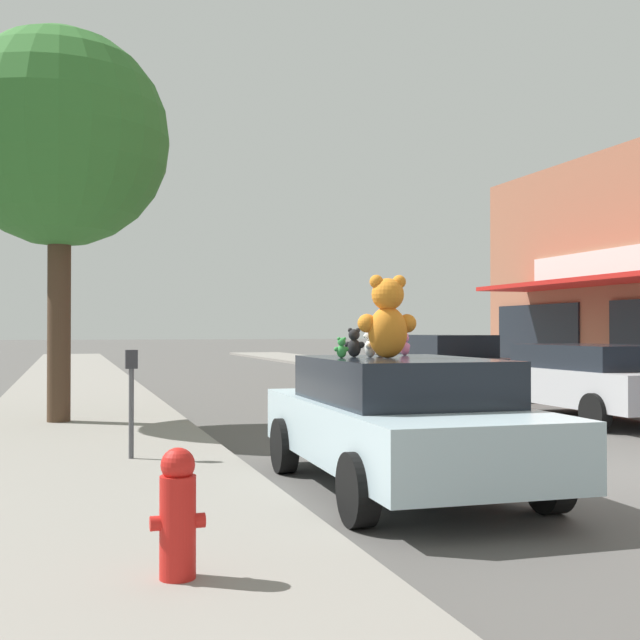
# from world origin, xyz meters

# --- Properties ---
(ground_plane) EXTENTS (260.00, 260.00, 0.00)m
(ground_plane) POSITION_xyz_m (0.00, 0.00, 0.00)
(ground_plane) COLOR #514F4C
(sidewalk_near) EXTENTS (3.36, 90.00, 0.13)m
(sidewalk_near) POSITION_xyz_m (-5.84, 0.00, 0.06)
(sidewalk_near) COLOR gray
(sidewalk_near) RESTS_ON ground_plane
(plush_art_car) EXTENTS (2.08, 4.27, 1.34)m
(plush_art_car) POSITION_xyz_m (-2.87, -0.04, 0.72)
(plush_art_car) COLOR #ADC6D1
(plush_art_car) RESTS_ON ground_plane
(teddy_bear_giant) EXTENTS (0.63, 0.41, 0.85)m
(teddy_bear_giant) POSITION_xyz_m (-2.99, 0.00, 1.75)
(teddy_bear_giant) COLOR orange
(teddy_bear_giant) RESTS_ON plush_art_car
(teddy_bear_black) EXTENTS (0.22, 0.20, 0.31)m
(teddy_bear_black) POSITION_xyz_m (-3.21, 0.40, 1.49)
(teddy_bear_black) COLOR black
(teddy_bear_black) RESTS_ON plush_art_car
(teddy_bear_pink) EXTENTS (0.19, 0.14, 0.25)m
(teddy_bear_pink) POSITION_xyz_m (-2.47, 0.76, 1.46)
(teddy_bear_pink) COLOR pink
(teddy_bear_pink) RESTS_ON plush_art_car
(teddy_bear_brown) EXTENTS (0.17, 0.15, 0.23)m
(teddy_bear_brown) POSITION_xyz_m (-2.87, 0.52, 1.46)
(teddy_bear_brown) COLOR olive
(teddy_bear_brown) RESTS_ON plush_art_car
(teddy_bear_white) EXTENTS (0.17, 0.22, 0.30)m
(teddy_bear_white) POSITION_xyz_m (-3.08, 0.27, 1.49)
(teddy_bear_white) COLOR white
(teddy_bear_white) RESTS_ON plush_art_car
(teddy_bear_green) EXTENTS (0.16, 0.10, 0.21)m
(teddy_bear_green) POSITION_xyz_m (-3.43, 0.16, 1.45)
(teddy_bear_green) COLOR green
(teddy_bear_green) RESTS_ON plush_art_car
(parked_car_far_center) EXTENTS (2.02, 4.28, 1.36)m
(parked_car_far_center) POSITION_xyz_m (2.85, 4.65, 0.75)
(parked_car_far_center) COLOR #B7B7BC
(parked_car_far_center) RESTS_ON ground_plane
(parked_car_far_right) EXTENTS (2.02, 4.69, 1.51)m
(parked_car_far_right) POSITION_xyz_m (2.85, 10.63, 0.80)
(parked_car_far_right) COLOR black
(parked_car_far_right) RESTS_ON ground_plane
(street_tree) EXTENTS (3.58, 3.58, 6.45)m
(street_tree) POSITION_xyz_m (-6.23, 6.28, 4.76)
(street_tree) COLOR #473323
(street_tree) RESTS_ON sidewalk_near
(fire_hydrant) EXTENTS (0.33, 0.22, 0.79)m
(fire_hydrant) POSITION_xyz_m (-5.46, -2.66, 0.52)
(fire_hydrant) COLOR red
(fire_hydrant) RESTS_ON sidewalk_near
(parking_meter) EXTENTS (0.14, 0.10, 1.27)m
(parking_meter) POSITION_xyz_m (-5.38, 2.06, 0.94)
(parking_meter) COLOR #4C4C51
(parking_meter) RESTS_ON sidewalk_near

